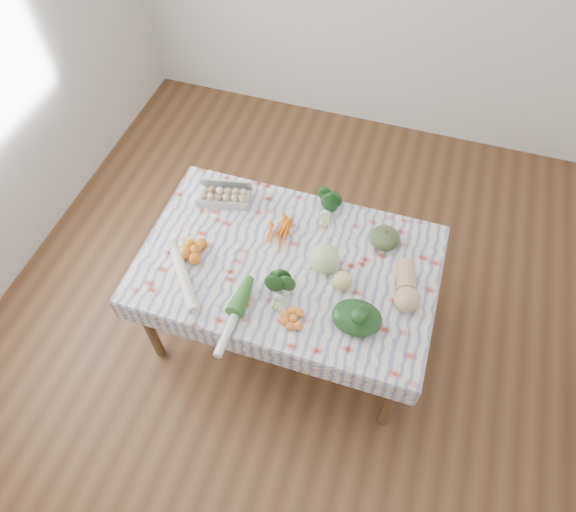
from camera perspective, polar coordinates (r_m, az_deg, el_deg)
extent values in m
plane|color=#52321C|center=(3.52, 0.00, -7.76)|extent=(4.50, 4.50, 0.00)
cube|color=brown|center=(2.90, 0.00, -1.03)|extent=(1.60, 1.00, 0.04)
cylinder|color=brown|center=(3.23, -15.19, -7.62)|extent=(0.06, 0.06, 0.71)
cylinder|color=brown|center=(2.99, 11.42, -15.39)|extent=(0.06, 0.06, 0.71)
cylinder|color=brown|center=(3.63, -9.08, 4.02)|extent=(0.06, 0.06, 0.71)
cylinder|color=brown|center=(3.42, 14.20, -1.87)|extent=(0.06, 0.06, 0.71)
cube|color=silver|center=(2.88, 0.00, -0.74)|extent=(1.66, 1.06, 0.01)
cube|color=#B4B5AF|center=(3.14, -7.15, 6.43)|extent=(0.34, 0.19, 0.08)
cube|color=orange|center=(2.98, -1.14, 2.69)|extent=(0.21, 0.20, 0.04)
ellipsoid|color=#143D16|center=(3.04, 4.26, 5.71)|extent=(0.19, 0.18, 0.15)
ellipsoid|color=#44582F|center=(2.95, 10.71, 2.00)|extent=(0.21, 0.21, 0.11)
sphere|color=#B7DB8C|center=(2.79, 4.06, -0.31)|extent=(0.20, 0.20, 0.17)
ellipsoid|color=tan|center=(2.77, 13.06, -3.25)|extent=(0.19, 0.32, 0.14)
cube|color=orange|center=(2.92, -10.27, 0.60)|extent=(0.23, 0.23, 0.07)
ellipsoid|color=#1B4217|center=(2.71, -0.82, -3.75)|extent=(0.15, 0.15, 0.10)
cube|color=orange|center=(2.66, 0.62, -6.92)|extent=(0.19, 0.19, 0.05)
sphere|color=#E2CC6F|center=(2.75, 6.08, -2.75)|extent=(0.14, 0.14, 0.11)
ellipsoid|color=black|center=(2.64, 7.66, -6.79)|extent=(0.30, 0.26, 0.12)
cylinder|color=white|center=(2.83, -11.46, -2.57)|extent=(0.31, 0.38, 0.06)
cylinder|color=white|center=(2.67, -6.03, -6.80)|extent=(0.05, 0.45, 0.05)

